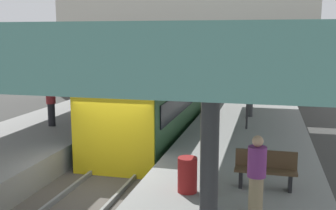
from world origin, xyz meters
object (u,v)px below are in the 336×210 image
at_px(platform_sign, 248,86).
at_px(passenger_mid_platform, 257,174).
at_px(commuter_train, 164,98).
at_px(platform_bench, 266,168).
at_px(litter_bin, 187,175).
at_px(passenger_near_bench, 51,104).

xyz_separation_m(platform_sign, passenger_mid_platform, (0.57, -7.47, -0.79)).
bearing_deg(platform_sign, commuter_train, 150.22).
bearing_deg(platform_bench, litter_bin, -157.93).
distance_m(litter_bin, passenger_near_bench, 8.39).
xyz_separation_m(passenger_near_bench, passenger_mid_platform, (7.97, -6.21, -0.03)).
distance_m(passenger_near_bench, passenger_mid_platform, 10.10).
height_order(platform_bench, litter_bin, platform_bench).
bearing_deg(litter_bin, commuter_train, 107.84).
xyz_separation_m(platform_bench, platform_sign, (-0.74, 5.93, 1.16)).
relative_size(platform_bench, platform_sign, 0.63).
height_order(commuter_train, platform_bench, commuter_train).
height_order(platform_sign, passenger_near_bench, platform_sign).
bearing_deg(platform_bench, passenger_near_bench, 150.13).
xyz_separation_m(commuter_train, litter_bin, (2.83, -8.79, -0.33)).
distance_m(commuter_train, litter_bin, 9.24).
height_order(platform_bench, passenger_near_bench, passenger_near_bench).
bearing_deg(litter_bin, platform_bench, 22.07).
xyz_separation_m(platform_sign, litter_bin, (-0.96, -6.62, -1.22)).
relative_size(platform_bench, passenger_mid_platform, 0.87).
relative_size(platform_bench, passenger_near_bench, 0.84).
bearing_deg(commuter_train, platform_bench, -60.80).
bearing_deg(platform_sign, platform_bench, -82.91).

